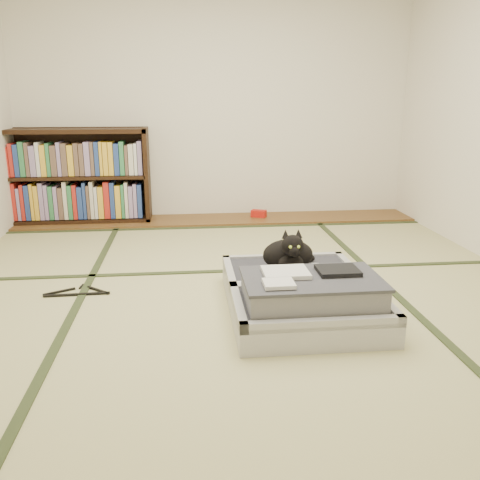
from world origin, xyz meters
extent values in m
plane|color=tan|center=(0.00, 0.00, 0.00)|extent=(4.50, 4.50, 0.00)
cube|color=brown|center=(0.00, 2.00, 0.01)|extent=(4.00, 0.50, 0.02)
cube|color=#B4160E|center=(0.43, 2.03, 0.06)|extent=(0.17, 0.14, 0.07)
plane|color=silver|center=(0.00, 2.25, 1.20)|extent=(4.00, 0.00, 4.00)
plane|color=silver|center=(0.00, -2.25, 1.20)|extent=(4.00, 0.00, 4.00)
cube|color=#2D381E|center=(-1.00, 0.00, 0.00)|extent=(0.05, 4.50, 0.01)
cube|color=#2D381E|center=(1.00, 0.00, 0.00)|extent=(0.05, 4.50, 0.01)
cube|color=#2D381E|center=(0.00, 0.40, 0.00)|extent=(4.00, 0.05, 0.01)
cube|color=#2D381E|center=(0.00, 1.70, 0.00)|extent=(4.00, 0.05, 0.01)
cube|color=black|center=(-2.12, 2.07, 0.47)|extent=(0.04, 0.33, 0.94)
cube|color=black|center=(-0.71, 2.07, 0.47)|extent=(0.04, 0.33, 0.94)
cube|color=black|center=(-1.41, 2.07, 0.03)|extent=(1.46, 0.33, 0.04)
cube|color=black|center=(-1.41, 2.07, 0.91)|extent=(1.46, 0.33, 0.04)
cube|color=black|center=(-1.41, 2.07, 0.47)|extent=(1.40, 0.33, 0.03)
cube|color=black|center=(-1.41, 2.23, 0.47)|extent=(1.46, 0.02, 0.94)
cube|color=gray|center=(-1.41, 2.05, 0.25)|extent=(1.31, 0.23, 0.40)
cube|color=gray|center=(-1.41, 2.05, 0.66)|extent=(1.31, 0.23, 0.35)
cube|color=#ACACB1|center=(0.33, -0.60, 0.07)|extent=(0.83, 0.56, 0.14)
cube|color=#2F2F36|center=(0.33, -0.60, 0.11)|extent=(0.74, 0.47, 0.11)
cube|color=#ACACB1|center=(0.33, -0.86, 0.15)|extent=(0.83, 0.04, 0.06)
cube|color=#ACACB1|center=(0.33, -0.35, 0.15)|extent=(0.83, 0.04, 0.06)
cube|color=#ACACB1|center=(-0.06, -0.60, 0.15)|extent=(0.04, 0.56, 0.06)
cube|color=#ACACB1|center=(0.73, -0.60, 0.15)|extent=(0.04, 0.56, 0.06)
cube|color=#ACACB1|center=(0.33, -0.05, 0.07)|extent=(0.83, 0.56, 0.14)
cube|color=#2F2F36|center=(0.33, -0.05, 0.11)|extent=(0.74, 0.47, 0.11)
cube|color=#ACACB1|center=(0.33, -0.30, 0.15)|extent=(0.83, 0.04, 0.06)
cube|color=#ACACB1|center=(0.33, 0.21, 0.15)|extent=(0.83, 0.04, 0.06)
cube|color=#ACACB1|center=(-0.06, -0.05, 0.15)|extent=(0.04, 0.56, 0.06)
cube|color=#ACACB1|center=(0.73, -0.05, 0.15)|extent=(0.04, 0.56, 0.06)
cylinder|color=black|center=(0.33, -0.33, 0.16)|extent=(0.75, 0.03, 0.03)
cube|color=gray|center=(0.33, -0.60, 0.21)|extent=(0.71, 0.43, 0.14)
cube|color=#3E3F46|center=(0.33, -0.60, 0.29)|extent=(0.73, 0.46, 0.02)
cube|color=silver|center=(0.20, -0.55, 0.32)|extent=(0.24, 0.20, 0.02)
cube|color=black|center=(0.49, -0.55, 0.32)|extent=(0.22, 0.18, 0.02)
cube|color=silver|center=(0.13, -0.71, 0.32)|extent=(0.16, 0.13, 0.02)
cube|color=white|center=(0.09, -0.87, 0.08)|extent=(0.07, 0.01, 0.05)
cube|color=white|center=(0.22, -0.87, 0.06)|extent=(0.06, 0.01, 0.04)
cube|color=orange|center=(0.61, -0.87, 0.08)|extent=(0.06, 0.01, 0.04)
cube|color=#197F33|center=(0.53, -0.87, 0.10)|extent=(0.04, 0.01, 0.03)
ellipsoid|color=black|center=(0.31, -0.06, 0.26)|extent=(0.32, 0.21, 0.20)
ellipsoid|color=black|center=(0.31, -0.16, 0.24)|extent=(0.16, 0.12, 0.12)
ellipsoid|color=black|center=(0.31, -0.19, 0.36)|extent=(0.14, 0.13, 0.13)
sphere|color=black|center=(0.31, -0.24, 0.34)|extent=(0.06, 0.06, 0.06)
cone|color=black|center=(0.27, -0.17, 0.43)|extent=(0.05, 0.06, 0.06)
cone|color=black|center=(0.35, -0.17, 0.43)|extent=(0.05, 0.06, 0.06)
sphere|color=#A5BF33|center=(0.29, -0.25, 0.37)|extent=(0.02, 0.02, 0.02)
sphere|color=#A5BF33|center=(0.34, -0.25, 0.37)|extent=(0.02, 0.02, 0.02)
cylinder|color=black|center=(0.42, 0.04, 0.19)|extent=(0.20, 0.12, 0.04)
torus|color=white|center=(0.49, -0.06, 0.17)|extent=(0.12, 0.12, 0.02)
torus|color=white|center=(0.50, -0.07, 0.18)|extent=(0.10, 0.10, 0.01)
cube|color=black|center=(-1.03, 0.04, 0.01)|extent=(0.41, 0.03, 0.01)
cube|color=black|center=(-1.16, 0.10, 0.01)|extent=(0.19, 0.11, 0.01)
cube|color=black|center=(-0.91, 0.10, 0.01)|extent=(0.17, 0.15, 0.01)
cylinder|color=black|center=(-1.03, 0.18, 0.01)|extent=(0.02, 0.07, 0.01)
camera|label=1|loc=(-0.32, -3.08, 1.22)|focal=38.00mm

